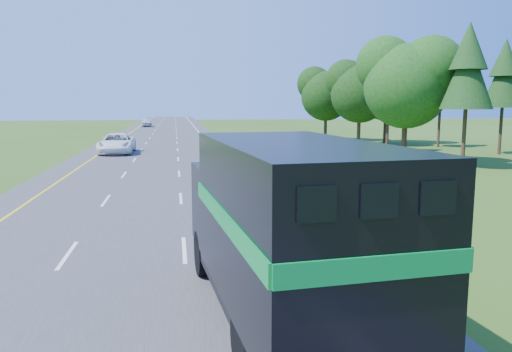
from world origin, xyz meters
name	(u,v)px	position (x,y,z in m)	size (l,w,h in m)	color
road	(158,156)	(0.00, 50.00, 0.02)	(15.00, 260.00, 0.04)	#38383A
lane_markings	(158,156)	(0.00, 50.00, 0.04)	(11.15, 260.00, 0.01)	yellow
horse_truck	(284,229)	(3.83, 13.94, 2.20)	(3.57, 9.31, 4.04)	black
white_suv	(117,143)	(-3.88, 53.03, 0.98)	(3.14, 6.80, 1.89)	white
far_car	(146,122)	(-4.06, 107.71, 0.91)	(2.05, 5.10, 1.74)	silver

